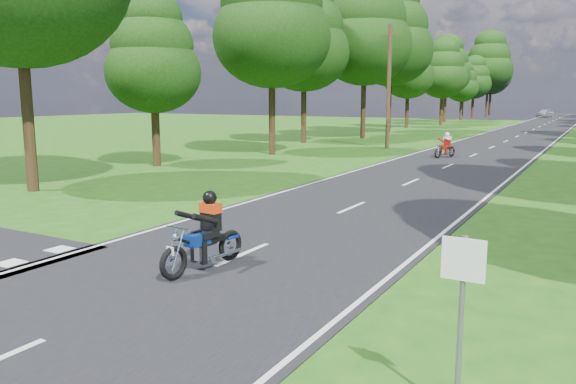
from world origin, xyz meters
The scene contains 9 objects.
ground centered at (0.00, 0.00, 0.00)m, with size 160.00×160.00×0.00m, color #1C4F12.
main_road centered at (0.00, 50.00, 0.01)m, with size 7.00×140.00×0.02m, color black.
road_markings centered at (-0.14, 48.13, 0.02)m, with size 7.40×140.00×0.01m.
treeline centered at (1.43, 60.06, 8.25)m, with size 40.00×115.35×14.78m.
telegraph_pole centered at (-6.00, 28.00, 4.07)m, with size 1.20×0.26×8.00m.
road_sign centered at (5.50, -2.01, 1.34)m, with size 0.45×0.07×2.00m.
rider_near_blue centered at (-0.06, 0.73, 0.80)m, with size 0.63×1.88×1.56m, color navy, non-canonical shape.
rider_far_red centered at (-1.16, 23.96, 0.72)m, with size 0.56×1.68×1.40m, color #A0220C, non-canonical shape.
distant_car centered at (-2.49, 94.82, 0.70)m, with size 1.60×3.97×1.35m, color silver.
Camera 1 is at (6.67, -7.77, 3.41)m, focal length 35.00 mm.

